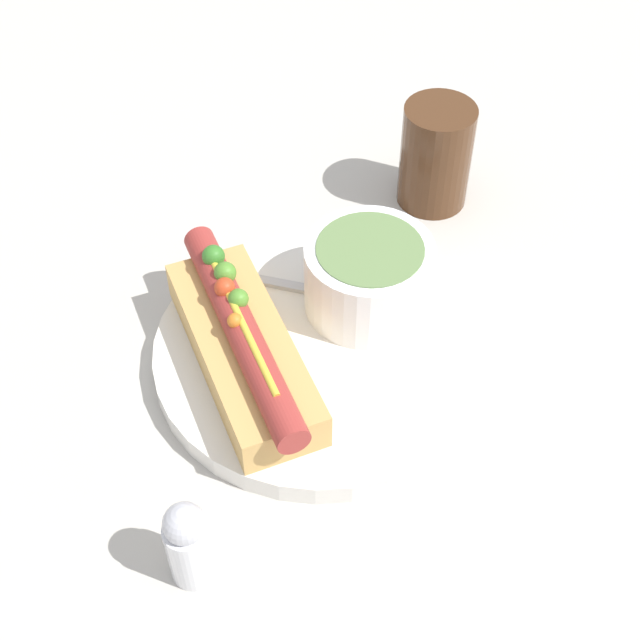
# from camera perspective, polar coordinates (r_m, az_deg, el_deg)

# --- Properties ---
(ground_plane) EXTENTS (4.00, 4.00, 0.00)m
(ground_plane) POSITION_cam_1_polar(r_m,az_deg,el_deg) (0.67, 0.00, -2.59)
(ground_plane) COLOR #BCB7AD
(dinner_plate) EXTENTS (0.25, 0.25, 0.02)m
(dinner_plate) POSITION_cam_1_polar(r_m,az_deg,el_deg) (0.66, 0.00, -2.09)
(dinner_plate) COLOR white
(dinner_plate) RESTS_ON ground_plane
(hot_dog) EXTENTS (0.20, 0.09, 0.06)m
(hot_dog) POSITION_cam_1_polar(r_m,az_deg,el_deg) (0.63, -4.97, -1.50)
(hot_dog) COLOR tan
(hot_dog) RESTS_ON dinner_plate
(soup_bowl) EXTENTS (0.10, 0.10, 0.06)m
(soup_bowl) POSITION_cam_1_polar(r_m,az_deg,el_deg) (0.66, 3.14, 2.93)
(soup_bowl) COLOR white
(soup_bowl) RESTS_ON dinner_plate
(spoon) EXTENTS (0.12, 0.12, 0.01)m
(spoon) POSITION_cam_1_polar(r_m,az_deg,el_deg) (0.69, 0.45, 1.77)
(spoon) COLOR #B7B7BC
(spoon) RESTS_ON dinner_plate
(drinking_glass) EXTENTS (0.06, 0.06, 0.09)m
(drinking_glass) POSITION_cam_1_polar(r_m,az_deg,el_deg) (0.78, 7.42, 10.39)
(drinking_glass) COLOR #4C2D19
(drinking_glass) RESTS_ON ground_plane
(salt_shaker) EXTENTS (0.03, 0.03, 0.07)m
(salt_shaker) POSITION_cam_1_polar(r_m,az_deg,el_deg) (0.55, -8.41, -13.95)
(salt_shaker) COLOR silver
(salt_shaker) RESTS_ON ground_plane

